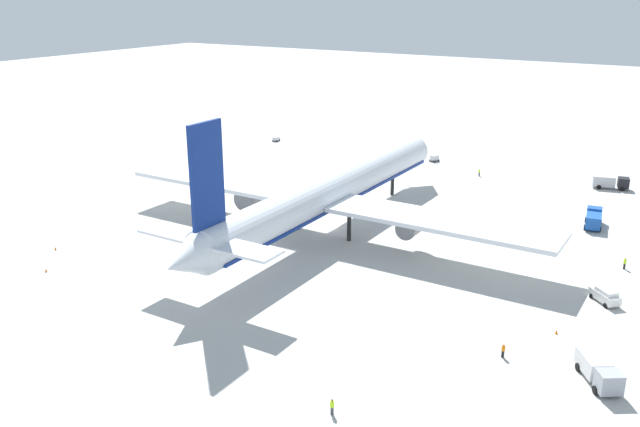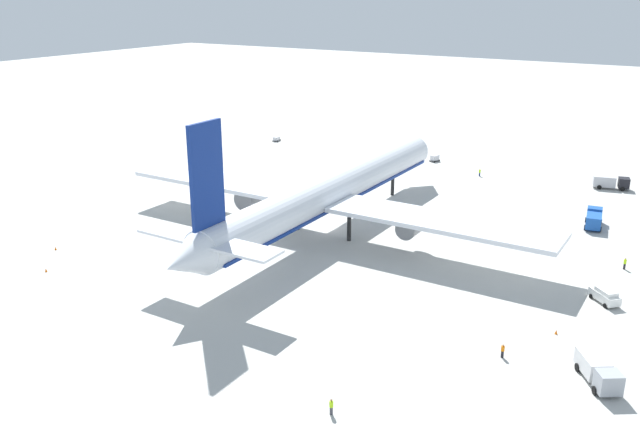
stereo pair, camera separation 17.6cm
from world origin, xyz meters
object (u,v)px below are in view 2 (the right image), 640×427
object	(u,v)px
ground_worker_0	(331,407)
traffic_cone_2	(56,248)
service_truck_1	(594,219)
ground_worker_1	(480,172)
traffic_cone_0	(556,332)
airliner	(328,193)
ground_worker_2	(625,263)
service_truck_2	(598,370)
ground_worker_3	(503,351)
traffic_cone_1	(46,270)
service_van	(605,295)
baggage_cart_0	(276,139)
service_truck_0	(610,182)
baggage_cart_1	(435,158)

from	to	relation	value
ground_worker_0	traffic_cone_2	bearing A→B (deg)	76.28
service_truck_1	ground_worker_1	size ratio (longest dim) A/B	4.23
service_truck_1	traffic_cone_0	distance (m)	42.63
airliner	traffic_cone_0	xyz separation A→B (m)	(-16.52, -41.73, -6.64)
ground_worker_2	service_truck_2	bearing A→B (deg)	-176.56
ground_worker_0	ground_worker_3	bearing A→B (deg)	-30.05
traffic_cone_1	service_truck_2	bearing A→B (deg)	-81.30
ground_worker_0	ground_worker_2	xyz separation A→B (m)	(53.22, -19.10, 0.03)
service_truck_2	service_van	world-z (taller)	service_truck_2
baggage_cart_0	ground_worker_0	world-z (taller)	ground_worker_0
service_truck_1	traffic_cone_2	distance (m)	90.33
ground_worker_2	traffic_cone_2	world-z (taller)	ground_worker_2
service_truck_1	ground_worker_2	bearing A→B (deg)	-156.47
airliner	service_truck_2	distance (m)	54.20
traffic_cone_0	service_truck_0	bearing A→B (deg)	4.02
service_van	baggage_cart_1	size ratio (longest dim) A/B	1.47
ground_worker_3	airliner	bearing A→B (deg)	56.29
service_truck_1	ground_worker_3	world-z (taller)	service_truck_1
service_truck_1	traffic_cone_0	xyz separation A→B (m)	(-42.47, -3.40, -1.24)
baggage_cart_1	traffic_cone_2	size ratio (longest dim) A/B	5.52
service_truck_1	ground_worker_3	size ratio (longest dim) A/B	4.24
service_truck_2	ground_worker_3	distance (m)	10.05
service_truck_0	ground_worker_1	size ratio (longest dim) A/B	4.40
traffic_cone_0	airliner	bearing A→B (deg)	68.40
baggage_cart_0	traffic_cone_1	bearing A→B (deg)	-166.51
service_van	traffic_cone_1	world-z (taller)	service_van
service_truck_1	ground_worker_3	xyz separation A→B (m)	(-51.15, 0.55, -0.67)
service_truck_2	ground_worker_2	bearing A→B (deg)	3.44
airliner	ground_worker_1	size ratio (longest dim) A/B	46.89
traffic_cone_1	ground_worker_1	bearing A→B (deg)	-23.88
service_van	ground_worker_1	xyz separation A→B (m)	(52.24, 34.53, -0.19)
service_truck_1	traffic_cone_0	size ratio (longest dim) A/B	12.86
service_van	ground_worker_0	world-z (taller)	service_van
service_truck_1	ground_worker_0	xyz separation A→B (m)	(-70.33, 11.65, -0.64)
baggage_cart_0	traffic_cone_0	bearing A→B (deg)	-128.04
baggage_cart_1	ground_worker_3	distance (m)	90.07
baggage_cart_0	service_van	bearing A→B (deg)	-121.98
ground_worker_2	ground_worker_3	xyz separation A→B (m)	(-34.04, 8.00, -0.06)
baggage_cart_0	traffic_cone_0	distance (m)	114.20
service_van	traffic_cone_2	bearing A→B (deg)	108.09
ground_worker_3	ground_worker_1	bearing A→B (deg)	20.40
ground_worker_3	service_truck_2	bearing A→B (deg)	-88.50
traffic_cone_2	service_truck_0	bearing A→B (deg)	-40.19
traffic_cone_0	service_truck_2	bearing A→B (deg)	-144.14
service_truck_1	service_van	distance (m)	31.18
ground_worker_0	traffic_cone_0	world-z (taller)	ground_worker_0
service_truck_2	ground_worker_2	size ratio (longest dim) A/B	3.96
airliner	service_truck_1	distance (m)	46.60
ground_worker_0	traffic_cone_0	distance (m)	31.67
service_truck_2	ground_worker_2	xyz separation A→B (m)	(33.78, 2.03, -0.52)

